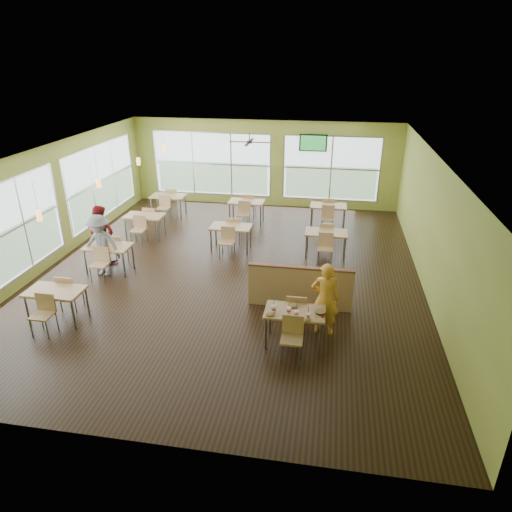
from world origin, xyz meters
name	(u,v)px	position (x,y,z in m)	size (l,w,h in m)	color
room	(229,216)	(0.00, 0.00, 1.60)	(12.00, 12.04, 3.20)	black
window_bays	(171,184)	(-2.65, 3.08, 1.48)	(9.24, 10.24, 2.38)	white
main_table	(295,316)	(2.00, -3.00, 0.63)	(1.22, 1.52, 0.87)	tan
half_wall_divider	(300,287)	(2.00, -1.55, 0.52)	(2.40, 0.14, 1.04)	tan
dining_tables	(208,226)	(-1.05, 1.71, 0.63)	(6.92, 8.72, 0.87)	tan
pendant_lights	(119,172)	(-3.20, 0.68, 2.45)	(0.11, 7.31, 0.86)	#2D2119
ceiling_fan	(249,142)	(0.00, 3.00, 2.95)	(1.25, 1.25, 0.29)	#2D2119
tv_backwall	(313,143)	(1.80, 5.90, 2.45)	(1.00, 0.07, 0.60)	black
man_plaid	(325,299)	(2.58, -2.51, 0.81)	(0.59, 0.39, 1.61)	orange
patron_maroon	(101,234)	(-3.66, 0.08, 0.83)	(0.81, 0.63, 1.66)	maroon
patron_grey	(101,245)	(-3.29, -0.68, 0.83)	(1.08, 0.62, 1.67)	slate
cup_blue	(274,308)	(1.59, -3.10, 0.82)	(0.10, 0.10, 0.37)	white
cup_yellow	(289,310)	(1.88, -3.10, 0.82)	(0.10, 0.10, 0.34)	white
cup_red_near	(296,314)	(2.04, -3.21, 0.82)	(0.10, 0.10, 0.36)	white
cup_red_far	(308,316)	(2.28, -3.23, 0.81)	(0.08, 0.08, 0.30)	white
food_basket	(320,312)	(2.50, -3.01, 0.78)	(0.22, 0.22, 0.05)	black
ketchup_cup	(323,317)	(2.55, -3.14, 0.76)	(0.06, 0.06, 0.02)	#A31A08
wrapper_left	(270,314)	(1.54, -3.23, 0.77)	(0.18, 0.16, 0.04)	olive
wrapper_mid	(293,306)	(1.94, -2.84, 0.78)	(0.21, 0.19, 0.05)	olive
wrapper_right	(308,320)	(2.28, -3.30, 0.77)	(0.12, 0.11, 0.03)	olive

